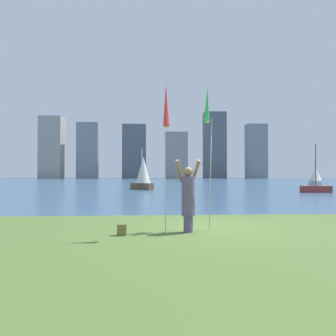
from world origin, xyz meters
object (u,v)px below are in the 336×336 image
at_px(sailboat_1, 316,189).
at_px(sailboat_4, 143,173).
at_px(sailboat_0, 315,176).
at_px(kite_flag_right, 207,108).
at_px(person, 188,196).
at_px(bag, 122,230).
at_px(kite_flag_left, 166,109).

distance_m(sailboat_1, sailboat_4, 15.48).
relative_size(sailboat_0, sailboat_4, 0.87).
bearing_deg(kite_flag_right, person, -140.08).
height_order(bag, sailboat_0, sailboat_0).
xyz_separation_m(person, sailboat_0, (21.44, 33.69, 0.24)).
distance_m(person, sailboat_1, 21.32).
relative_size(sailboat_0, sailboat_1, 0.90).
height_order(bag, sailboat_1, sailboat_1).
distance_m(kite_flag_right, sailboat_0, 39.25).
bearing_deg(kite_flag_left, sailboat_1, 52.99).
relative_size(bag, sailboat_1, 0.07).
height_order(kite_flag_left, bag, kite_flag_left).
distance_m(kite_flag_right, sailboat_1, 20.77).
relative_size(kite_flag_left, sailboat_4, 0.93).
relative_size(person, kite_flag_right, 0.48).
distance_m(sailboat_0, sailboat_1, 18.75).
bearing_deg(kite_flag_right, sailboat_1, 54.12).
distance_m(kite_flag_right, bag, 4.07).
relative_size(kite_flag_left, sailboat_0, 1.06).
relative_size(kite_flag_right, sailboat_0, 1.12).
distance_m(person, sailboat_4, 22.94).
bearing_deg(bag, sailboat_0, 55.77).
height_order(person, sailboat_0, sailboat_0).
bearing_deg(sailboat_0, bag, -124.23).
relative_size(sailboat_1, sailboat_4, 0.97).
bearing_deg(person, sailboat_1, 71.04).
bearing_deg(sailboat_0, person, -122.48).
bearing_deg(sailboat_1, sailboat_0, 61.99).
bearing_deg(kite_flag_left, kite_flag_right, 37.70).
xyz_separation_m(person, sailboat_1, (12.65, 17.15, -0.63)).
height_order(sailboat_0, sailboat_1, sailboat_1).
distance_m(bag, sailboat_1, 22.63).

